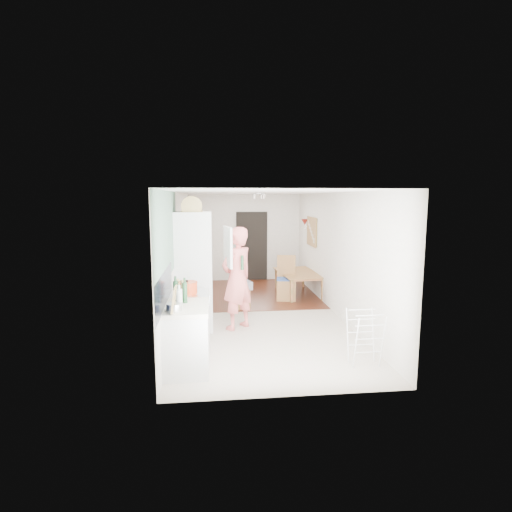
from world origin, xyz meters
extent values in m
cube|color=#B9AE9C|center=(0.00, 0.00, 0.00)|extent=(3.20, 7.00, 0.01)
cube|color=#521A13|center=(0.00, 1.85, 0.01)|extent=(3.20, 3.30, 0.01)
cube|color=slate|center=(-1.59, -2.00, 1.85)|extent=(0.02, 3.00, 1.30)
cube|color=black|center=(-1.59, -2.55, 1.15)|extent=(0.02, 1.90, 0.50)
cube|color=black|center=(0.20, 3.48, 1.00)|extent=(0.90, 0.04, 2.00)
cube|color=silver|center=(-1.30, -2.55, 0.43)|extent=(0.60, 0.90, 0.86)
cube|color=beige|center=(-1.30, -2.55, 0.89)|extent=(0.62, 0.92, 0.06)
cube|color=silver|center=(-1.30, -1.80, 0.44)|extent=(0.60, 0.60, 0.88)
cube|color=silver|center=(-1.30, -1.80, 0.90)|extent=(0.60, 0.60, 0.04)
cube|color=silver|center=(-1.27, -0.78, 1.07)|extent=(0.66, 0.66, 2.15)
cube|color=silver|center=(-0.66, -1.08, 1.55)|extent=(0.14, 0.56, 0.70)
cube|color=white|center=(-0.96, -0.78, 1.55)|extent=(0.02, 0.52, 0.66)
cube|color=tan|center=(1.58, 1.90, 1.55)|extent=(0.03, 0.90, 0.70)
cube|color=#AA693C|center=(1.57, 1.90, 1.55)|extent=(0.00, 0.94, 0.74)
cone|color=maroon|center=(1.54, 2.55, 1.75)|extent=(0.18, 0.18, 0.16)
imported|color=#E26B65|center=(-0.49, -0.85, 1.11)|extent=(0.96, 0.93, 2.22)
imported|color=#AA693C|center=(1.20, 1.58, 0.24)|extent=(0.89, 1.45, 0.49)
cube|color=gray|center=(-0.32, 0.47, 0.52)|extent=(0.47, 0.47, 0.17)
cylinder|color=red|center=(-1.33, -1.85, 1.02)|extent=(0.37, 0.37, 0.19)
cylinder|color=silver|center=(-1.44, -2.81, 0.97)|extent=(0.21, 0.21, 0.10)
cylinder|color=#1E4425|center=(-0.41, -1.04, 1.26)|extent=(0.06, 0.06, 0.26)
cylinder|color=#1E4425|center=(-1.32, -2.40, 1.06)|extent=(0.07, 0.07, 0.29)
cylinder|color=#1E4425|center=(-1.45, -2.35, 1.07)|extent=(0.09, 0.09, 0.30)
cylinder|color=silver|center=(-1.40, -2.50, 1.03)|extent=(0.11, 0.11, 0.22)
cylinder|color=tan|center=(-1.36, -2.22, 1.04)|extent=(0.07, 0.07, 0.23)
cylinder|color=tan|center=(-1.45, -2.10, 1.03)|extent=(0.08, 0.08, 0.23)
camera|label=1|loc=(-0.91, -7.98, 2.39)|focal=28.00mm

